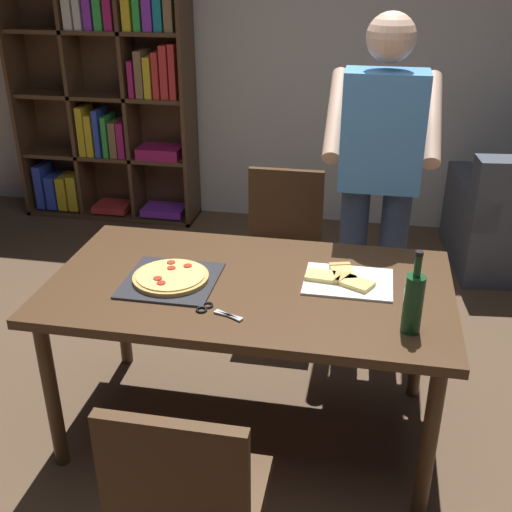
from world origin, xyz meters
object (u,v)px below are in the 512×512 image
at_px(person_serving_pizza, 379,177).
at_px(kitchen_scissors, 213,310).
at_px(chair_near_camera, 187,502).
at_px(pepperoni_pizza_on_tray, 171,278).
at_px(chair_far_side, 282,242).
at_px(bookshelf, 110,94).
at_px(dining_table, 249,298).
at_px(wine_bottle, 413,302).

height_order(person_serving_pizza, kitchen_scissors, person_serving_pizza).
xyz_separation_m(chair_near_camera, pepperoni_pizza_on_tray, (-0.32, 0.89, 0.25)).
xyz_separation_m(chair_far_side, bookshelf, (-1.57, 1.44, 0.47)).
bearing_deg(dining_table, chair_near_camera, -90.00).
height_order(chair_near_camera, chair_far_side, same).
distance_m(bookshelf, person_serving_pizza, 2.65).
relative_size(chair_near_camera, pepperoni_pizza_on_tray, 2.41).
height_order(bookshelf, kitchen_scissors, bookshelf).
relative_size(chair_far_side, person_serving_pizza, 0.51).
relative_size(person_serving_pizza, pepperoni_pizza_on_tray, 4.68).
relative_size(dining_table, person_serving_pizza, 0.94).
bearing_deg(wine_bottle, kitchen_scissors, -179.88).
height_order(wine_bottle, kitchen_scissors, wine_bottle).
bearing_deg(dining_table, pepperoni_pizza_on_tray, -170.91).
height_order(chair_near_camera, wine_bottle, wine_bottle).
distance_m(chair_near_camera, wine_bottle, 1.01).
distance_m(chair_far_side, pepperoni_pizza_on_tray, 1.07).
height_order(chair_near_camera, bookshelf, bookshelf).
bearing_deg(person_serving_pizza, pepperoni_pizza_on_tray, -136.44).
height_order(chair_far_side, person_serving_pizza, person_serving_pizza).
relative_size(bookshelf, person_serving_pizza, 1.11).
distance_m(wine_bottle, kitchen_scissors, 0.74).
relative_size(chair_far_side, kitchen_scissors, 4.55).
distance_m(pepperoni_pizza_on_tray, kitchen_scissors, 0.31).
xyz_separation_m(bookshelf, kitchen_scissors, (1.48, -2.63, -0.23)).
distance_m(person_serving_pizza, wine_bottle, 0.99).
bearing_deg(person_serving_pizza, bookshelf, 141.26).
relative_size(chair_far_side, wine_bottle, 2.85).
xyz_separation_m(person_serving_pizza, wine_bottle, (0.14, -0.97, -0.13)).
relative_size(person_serving_pizza, wine_bottle, 5.54).
bearing_deg(chair_far_side, dining_table, -90.00).
distance_m(dining_table, chair_near_camera, 0.96).
bearing_deg(chair_near_camera, pepperoni_pizza_on_tray, 109.69).
bearing_deg(chair_far_side, kitchen_scissors, -94.28).
relative_size(person_serving_pizza, kitchen_scissors, 8.85).
bearing_deg(dining_table, kitchen_scissors, -109.54).
bearing_deg(wine_bottle, person_serving_pizza, 98.45).
bearing_deg(chair_near_camera, person_serving_pizza, 73.47).
distance_m(chair_near_camera, pepperoni_pizza_on_tray, 0.98).
height_order(bookshelf, person_serving_pizza, bookshelf).
distance_m(person_serving_pizza, pepperoni_pizza_on_tray, 1.15).
height_order(bookshelf, wine_bottle, bookshelf).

